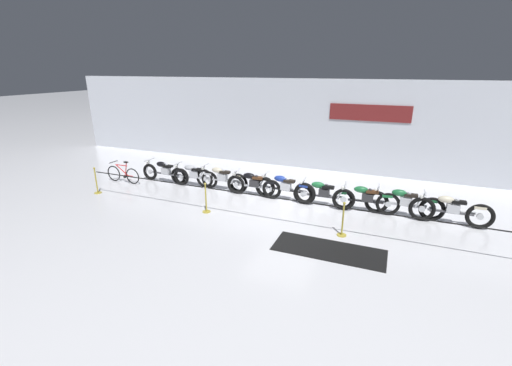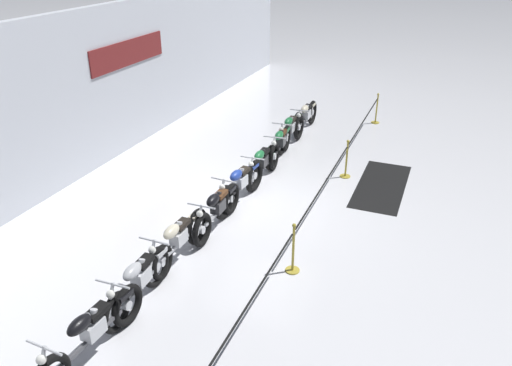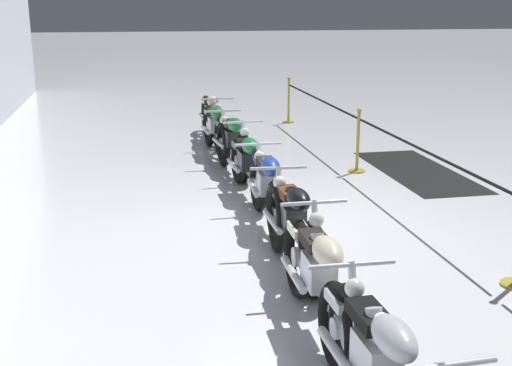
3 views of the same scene
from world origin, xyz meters
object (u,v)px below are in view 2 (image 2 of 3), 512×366
Objects in this scene: motorcycle_green_5 at (261,164)px; motorcycle_green_7 at (290,130)px; stanchion_mid_right at (346,165)px; motorcycle_cream_2 at (177,241)px; motorcycle_cream_8 at (306,117)px; stanchion_far_right at (376,113)px; motorcycle_silver_1 at (140,281)px; stanchion_mid_left at (293,255)px; floor_banner at (381,186)px; motorcycle_blue_4 at (240,185)px; motorcycle_green_6 at (280,144)px; motorcycle_black_3 at (217,210)px; motorcycle_black_0 at (91,334)px; stanchion_far_left at (304,221)px.

motorcycle_green_5 is 2.64m from motorcycle_green_7.
stanchion_mid_right is (-1.63, -2.12, -0.12)m from motorcycle_green_7.
motorcycle_cream_2 is 1.10× the size of motorcycle_green_5.
motorcycle_cream_8 is 2.63m from stanchion_far_right.
motorcycle_cream_8 is (9.36, -0.16, 0.03)m from motorcycle_silver_1.
floor_banner is (4.35, -1.00, -0.35)m from stanchion_mid_left.
motorcycle_blue_4 reaches higher than motorcycle_green_6.
motorcycle_silver_1 is 0.99× the size of motorcycle_black_3.
stanchion_mid_right is at bearing -145.80° from motorcycle_cream_8.
stanchion_mid_left is at bearing -158.01° from motorcycle_green_6.
motorcycle_black_0 is at bearing 178.72° from motorcycle_black_3.
motorcycle_black_0 is 5.34m from motorcycle_blue_4.
motorcycle_black_3 is 2.21m from stanchion_mid_left.
motorcycle_cream_2 is at bearing 179.53° from motorcycle_green_7.
motorcycle_green_7 is at bearing -0.47° from motorcycle_cream_2.
motorcycle_black_3 is 0.92× the size of motorcycle_cream_8.
stanchion_mid_left is at bearing -150.16° from motorcycle_green_5.
motorcycle_green_7 is at bearing 1.01° from motorcycle_black_3.
motorcycle_cream_8 is (3.98, -0.00, 0.03)m from motorcycle_green_5.
motorcycle_cream_8 is 7.17m from stanchion_far_left.
motorcycle_black_3 is at bearing 66.45° from stanchion_mid_left.
motorcycle_blue_4 is at bearing 179.90° from motorcycle_cream_8.
motorcycle_green_7 is 2.34× the size of stanchion_mid_right.
motorcycle_cream_2 reaches higher than motorcycle_green_6.
stanchion_far_left is (2.49, -2.18, 0.31)m from motorcycle_silver_1.
motorcycle_green_7 is at bearing 145.04° from stanchion_far_right.
stanchion_mid_right reaches higher than motorcycle_black_0.
motorcycle_black_3 is 0.16× the size of stanchion_far_left.
stanchion_far_left is (-0.25, -2.03, 0.30)m from motorcycle_black_3.
motorcycle_green_5 is at bearing 116.70° from stanchion_mid_right.
motorcycle_silver_1 is at bearing 161.21° from stanchion_mid_right.
stanchion_far_left is (-6.87, -2.02, 0.28)m from motorcycle_cream_8.
motorcycle_green_6 is 2.09× the size of stanchion_far_right.
motorcycle_cream_8 is (1.34, -0.10, 0.01)m from motorcycle_green_7.
motorcycle_black_0 is at bearing 179.24° from motorcycle_green_6.
motorcycle_green_6 is 0.74× the size of floor_banner.
motorcycle_black_0 is 0.81× the size of floor_banner.
motorcycle_black_3 is 2.09× the size of stanchion_mid_right.
motorcycle_black_3 is at bearing 138.95° from floor_banner.
stanchion_mid_right is (5.11, -2.17, -0.13)m from motorcycle_cream_2.
motorcycle_green_7 is at bearing -0.41° from motorcycle_silver_1.
motorcycle_green_6 is at bearing 78.27° from floor_banner.
motorcycle_cream_2 is 5.55m from stanchion_mid_right.
stanchion_far_left is 3.93m from stanchion_mid_right.
floor_banner is at bearing -41.08° from motorcycle_black_3.
motorcycle_cream_8 is at bearing -0.97° from motorcycle_silver_1.
motorcycle_cream_8 is at bearing 34.20° from stanchion_mid_right.
motorcycle_cream_2 is 0.98× the size of motorcycle_blue_4.
motorcycle_cream_8 is at bearing 0.19° from motorcycle_green_6.
floor_banner is (0.83, -3.01, -0.46)m from motorcycle_green_5.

